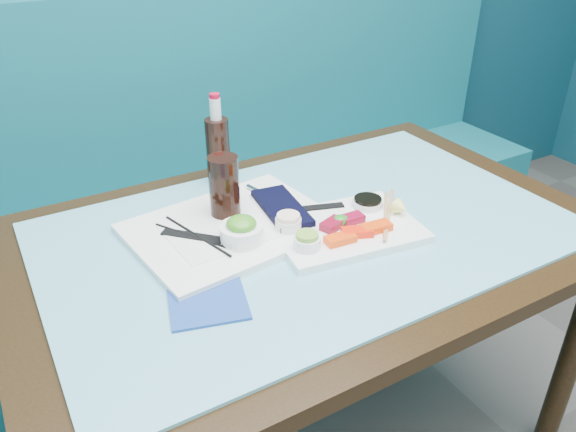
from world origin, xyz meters
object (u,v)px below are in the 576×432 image
serving_tray (232,228)px  cola_glass (224,186)px  sashimi_plate (344,229)px  blue_napkin (207,301)px  seaweed_bowl (242,233)px  booth_bench (192,216)px  cola_bottle_body (218,151)px  dining_table (309,260)px

serving_tray → cola_glass: bearing=72.8°
sashimi_plate → blue_napkin: (-0.38, -0.08, -0.01)m
serving_tray → seaweed_bowl: bearing=-104.5°
sashimi_plate → seaweed_bowl: (-0.24, 0.06, 0.03)m
cola_glass → blue_napkin: size_ratio=1.00×
seaweed_bowl → blue_napkin: seaweed_bowl is taller
booth_bench → seaweed_bowl: booth_bench is taller
seaweed_bowl → cola_bottle_body: cola_bottle_body is taller
booth_bench → serving_tray: (-0.16, -0.76, 0.39)m
booth_bench → dining_table: bearing=-90.0°
sashimi_plate → cola_glass: 0.30m
booth_bench → sashimi_plate: (0.06, -0.89, 0.39)m
seaweed_bowl → cola_bottle_body: 0.35m
serving_tray → booth_bench: bearing=70.9°
sashimi_plate → seaweed_bowl: bearing=172.8°
booth_bench → cola_glass: bearing=-102.4°
dining_table → blue_napkin: size_ratio=9.37×
dining_table → seaweed_bowl: (-0.17, 0.01, 0.13)m
sashimi_plate → seaweed_bowl: seaweed_bowl is taller
cola_glass → cola_bottle_body: (0.07, 0.20, -0.00)m
seaweed_bowl → serving_tray: bearing=82.4°
booth_bench → cola_glass: booth_bench is taller
dining_table → cola_bottle_body: cola_bottle_body is taller
booth_bench → blue_napkin: booth_bench is taller
booth_bench → seaweed_bowl: (-0.17, -0.83, 0.42)m
booth_bench → cola_bottle_body: (-0.08, -0.50, 0.47)m
cola_glass → cola_bottle_body: 0.21m
booth_bench → sashimi_plate: booth_bench is taller
blue_napkin → cola_glass: bearing=58.7°
blue_napkin → booth_bench: bearing=71.8°
serving_tray → blue_napkin: size_ratio=3.06×
dining_table → cola_bottle_body: (-0.08, 0.34, 0.18)m
sashimi_plate → cola_bottle_body: cola_bottle_body is taller
sashimi_plate → serving_tray: 0.26m
dining_table → serving_tray: 0.21m
cola_bottle_body → blue_napkin: bearing=-116.8°
dining_table → cola_glass: (-0.15, 0.14, 0.18)m
serving_tray → blue_napkin: 0.27m
cola_glass → cola_bottle_body: bearing=69.9°
booth_bench → blue_napkin: (-0.32, -0.97, 0.39)m
dining_table → blue_napkin: bearing=-157.1°
cola_bottle_body → blue_napkin: (-0.24, -0.47, -0.09)m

